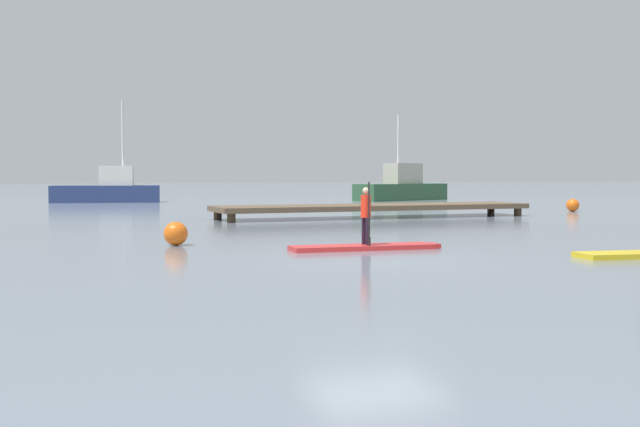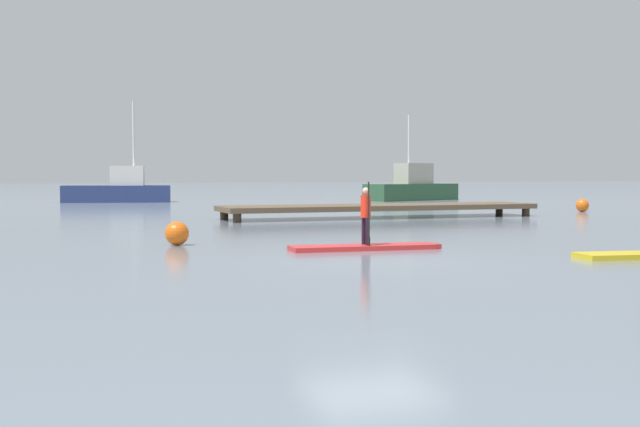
{
  "view_description": "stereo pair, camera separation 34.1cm",
  "coord_description": "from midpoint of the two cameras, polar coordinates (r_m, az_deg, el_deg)",
  "views": [
    {
      "loc": [
        -6.32,
        -13.31,
        1.59
      ],
      "look_at": [
        -0.1,
        2.48,
        0.75
      ],
      "focal_mm": 45.13,
      "sensor_mm": 36.0,
      "label": 1
    },
    {
      "loc": [
        -6.0,
        -13.43,
        1.59
      ],
      "look_at": [
        -0.1,
        2.48,
        0.75
      ],
      "focal_mm": 45.13,
      "sensor_mm": 36.0,
      "label": 2
    }
  ],
  "objects": [
    {
      "name": "mooring_buoy_near",
      "position": [
        35.23,
        17.22,
        0.57
      ],
      "size": [
        0.54,
        0.54,
        0.54
      ],
      "primitive_type": "sphere",
      "color": "orange",
      "rests_on": "ground"
    },
    {
      "name": "mooring_buoy_mid",
      "position": [
        18.05,
        -10.73,
        -1.41
      ],
      "size": [
        0.53,
        0.53,
        0.53
      ],
      "primitive_type": "sphere",
      "color": "orange",
      "rests_on": "ground"
    },
    {
      "name": "fishing_boat_green_midground",
      "position": [
        45.86,
        -15.0,
        1.63
      ],
      "size": [
        6.03,
        2.83,
        5.59
      ],
      "color": "navy",
      "rests_on": "ground"
    },
    {
      "name": "motor_boat_small_navy",
      "position": [
        48.2,
        5.6,
        1.83
      ],
      "size": [
        6.52,
        3.75,
        5.06
      ],
      "color": "#2D5638",
      "rests_on": "ground"
    },
    {
      "name": "ground_plane",
      "position": [
        14.8,
        3.24,
        -3.32
      ],
      "size": [
        240.0,
        240.0,
        0.0
      ],
      "primitive_type": "plane",
      "color": "slate"
    },
    {
      "name": "paddleboard_near",
      "position": [
        16.85,
        2.68,
        -2.4
      ],
      "size": [
        3.26,
        0.92,
        0.1
      ],
      "color": "red",
      "rests_on": "ground"
    },
    {
      "name": "floating_dock",
      "position": [
        29.03,
        3.51,
        0.45
      ],
      "size": [
        11.7,
        2.39,
        0.47
      ],
      "color": "brown",
      "rests_on": "ground"
    },
    {
      "name": "paddler_child_solo",
      "position": [
        16.79,
        2.7,
        0.08
      ],
      "size": [
        0.23,
        0.41,
        1.32
      ],
      "color": "black",
      "rests_on": "paddleboard_near"
    }
  ]
}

